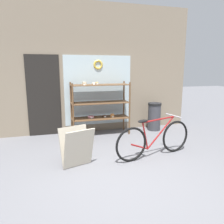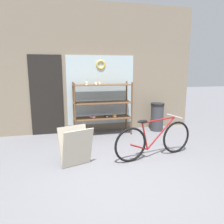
{
  "view_description": "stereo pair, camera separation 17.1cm",
  "coord_description": "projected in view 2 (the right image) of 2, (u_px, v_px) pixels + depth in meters",
  "views": [
    {
      "loc": [
        -1.1,
        -3.06,
        1.77
      ],
      "look_at": [
        0.09,
        1.09,
        0.89
      ],
      "focal_mm": 35.0,
      "sensor_mm": 36.0,
      "label": 1
    },
    {
      "loc": [
        -0.94,
        -3.1,
        1.77
      ],
      "look_at": [
        0.09,
        1.09,
        0.89
      ],
      "focal_mm": 35.0,
      "sensor_mm": 36.0,
      "label": 2
    }
  ],
  "objects": [
    {
      "name": "ground_plane",
      "position": [
        123.0,
        179.0,
        3.52
      ],
      "size": [
        30.0,
        30.0,
        0.0
      ],
      "primitive_type": "plane",
      "color": "slate"
    },
    {
      "name": "display_case",
      "position": [
        102.0,
        103.0,
        5.79
      ],
      "size": [
        1.53,
        0.51,
        1.41
      ],
      "color": "brown",
      "rests_on": "ground_plane"
    },
    {
      "name": "trash_bin",
      "position": [
        157.0,
        116.0,
        6.21
      ],
      "size": [
        0.38,
        0.38,
        0.79
      ],
      "color": "#38383D",
      "rests_on": "ground_plane"
    },
    {
      "name": "bicycle",
      "position": [
        154.0,
        140.0,
        4.34
      ],
      "size": [
        1.76,
        0.51,
        0.81
      ],
      "rotation": [
        0.0,
        0.0,
        0.2
      ],
      "color": "black",
      "rests_on": "ground_plane"
    },
    {
      "name": "storefront_facade",
      "position": [
        92.0,
        71.0,
        5.95
      ],
      "size": [
        5.79,
        0.13,
        3.47
      ],
      "color": "gray",
      "rests_on": "ground_plane"
    },
    {
      "name": "sandwich_board",
      "position": [
        76.0,
        147.0,
        3.96
      ],
      "size": [
        0.64,
        0.53,
        0.71
      ],
      "rotation": [
        0.0,
        0.0,
        0.32
      ],
      "color": "#B2A893",
      "rests_on": "ground_plane"
    }
  ]
}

